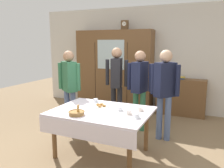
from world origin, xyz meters
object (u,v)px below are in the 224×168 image
(tea_cup_near_left, at_px, (140,109))
(person_near_right_end, at_px, (165,86))
(dining_table, at_px, (101,117))
(person_beside_shelf, at_px, (140,83))
(book_stack, at_px, (182,78))
(spoon_far_left, at_px, (94,117))
(tea_cup_mid_right, at_px, (129,113))
(pastry_plate, at_px, (101,106))
(bread_basket, at_px, (77,113))
(bookshelf_low, at_px, (181,97))
(spoon_far_right, at_px, (121,117))
(mantel_clock, at_px, (125,25))
(tea_cup_far_right, at_px, (120,109))
(spoon_mid_left, at_px, (57,112))
(wall_cabinet, at_px, (114,70))
(tea_cup_center, at_px, (96,101))
(person_behind_table_left, at_px, (69,82))
(person_by_cabinet, at_px, (117,78))
(tea_cup_near_right, at_px, (137,116))

(tea_cup_near_left, height_order, person_near_right_end, person_near_right_end)
(dining_table, height_order, person_beside_shelf, person_beside_shelf)
(book_stack, height_order, spoon_far_left, book_stack)
(tea_cup_mid_right, distance_m, pastry_plate, 0.59)
(pastry_plate, height_order, spoon_far_left, pastry_plate)
(tea_cup_mid_right, bearing_deg, bread_basket, -153.98)
(bookshelf_low, relative_size, spoon_far_left, 9.78)
(bread_basket, relative_size, spoon_far_right, 2.02)
(mantel_clock, bearing_deg, tea_cup_far_right, -70.46)
(person_beside_shelf, bearing_deg, pastry_plate, -107.51)
(book_stack, relative_size, spoon_mid_left, 1.84)
(mantel_clock, relative_size, pastry_plate, 0.86)
(tea_cup_far_right, bearing_deg, spoon_far_left, -116.42)
(wall_cabinet, height_order, bread_basket, wall_cabinet)
(pastry_plate, relative_size, person_near_right_end, 0.17)
(tea_cup_far_right, height_order, tea_cup_near_left, same)
(book_stack, relative_size, tea_cup_center, 1.69)
(spoon_far_left, relative_size, person_behind_table_left, 0.07)
(tea_cup_far_right, height_order, person_by_cabinet, person_by_cabinet)
(bookshelf_low, xyz_separation_m, bread_basket, (-1.10, -2.97, 0.32))
(tea_cup_near_left, distance_m, person_beside_shelf, 1.08)
(dining_table, bearing_deg, book_stack, 71.62)
(tea_cup_far_right, distance_m, spoon_far_right, 0.32)
(dining_table, bearing_deg, wall_cabinet, 109.16)
(spoon_far_left, xyz_separation_m, spoon_mid_left, (-0.61, -0.03, 0.00))
(book_stack, distance_m, person_behind_table_left, 2.72)
(tea_cup_near_left, distance_m, person_by_cabinet, 1.49)
(tea_cup_center, height_order, spoon_far_right, tea_cup_center)
(tea_cup_center, bearing_deg, tea_cup_far_right, -27.33)
(wall_cabinet, xyz_separation_m, tea_cup_near_right, (1.52, -2.68, -0.29))
(spoon_far_right, distance_m, spoon_far_left, 0.39)
(dining_table, height_order, person_behind_table_left, person_behind_table_left)
(person_near_right_end, distance_m, person_by_cabinet, 1.19)
(spoon_far_left, relative_size, spoon_mid_left, 1.00)
(person_near_right_end, xyz_separation_m, person_beside_shelf, (-0.55, 0.26, -0.02))
(mantel_clock, bearing_deg, tea_cup_near_right, -65.57)
(dining_table, distance_m, person_beside_shelf, 1.32)
(pastry_plate, relative_size, person_by_cabinet, 0.17)
(tea_cup_near_right, distance_m, person_beside_shelf, 1.42)
(dining_table, relative_size, bread_basket, 6.30)
(tea_cup_far_right, bearing_deg, tea_cup_near_left, 23.41)
(book_stack, distance_m, person_by_cabinet, 1.72)
(mantel_clock, xyz_separation_m, pastry_plate, (0.51, -2.39, -1.47))
(bookshelf_low, bearing_deg, tea_cup_near_left, -97.54)
(pastry_plate, relative_size, spoon_far_right, 2.35)
(dining_table, xyz_separation_m, person_beside_shelf, (0.24, 1.26, 0.35))
(mantel_clock, bearing_deg, person_behind_table_left, -105.34)
(tea_cup_near_right, relative_size, tea_cup_center, 1.00)
(mantel_clock, distance_m, bread_basket, 3.28)
(spoon_mid_left, bearing_deg, tea_cup_mid_right, 19.23)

